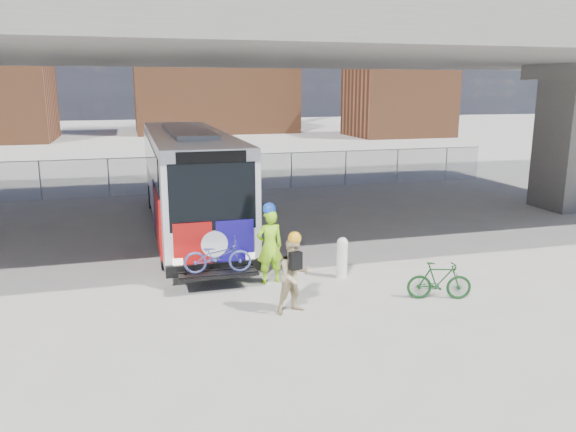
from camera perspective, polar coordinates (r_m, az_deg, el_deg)
name	(u,v)px	position (r m, az deg, el deg)	size (l,w,h in m)	color
ground	(275,261)	(16.83, -1.38, -4.61)	(160.00, 160.00, 0.00)	#9E9991
bus	(188,172)	(20.42, -10.10, 4.38)	(2.67, 12.95, 3.69)	silver
overpass	(244,43)	(20.01, -4.48, 17.11)	(40.00, 16.00, 7.95)	#605E59
chainlink_fence	(214,163)	(28.07, -7.55, 5.33)	(30.00, 0.06, 30.00)	gray
brick_buildings	(175,84)	(63.99, -11.43, 12.96)	(54.00, 22.00, 12.00)	brown
smokestack	(272,26)	(73.18, -1.59, 18.72)	(2.20, 2.20, 25.00)	brown
bollard	(342,256)	(15.33, 5.51, -4.07)	(0.29, 0.29, 1.13)	white
cyclist_hivis	(270,244)	(14.75, -1.88, -2.90)	(0.77, 0.55, 2.17)	#8BDE17
cyclist_tan	(294,275)	(12.84, 0.66, -5.99)	(0.97, 0.83, 1.92)	tan
bike_parked	(439,281)	(14.25, 15.12, -6.37)	(0.44, 1.56, 0.94)	#133B17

